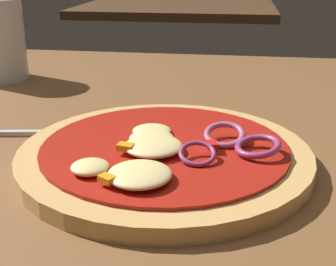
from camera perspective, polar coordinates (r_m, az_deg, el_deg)
dining_table at (r=0.41m, az=-4.52°, el=-5.71°), size 1.41×0.96×0.03m
pizza at (r=0.40m, az=-0.45°, el=-2.59°), size 0.25×0.25×0.03m
fork at (r=0.48m, az=-17.75°, el=-0.02°), size 0.19×0.04×0.00m
background_table at (r=1.80m, az=1.37°, el=15.26°), size 0.70×0.63×0.03m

